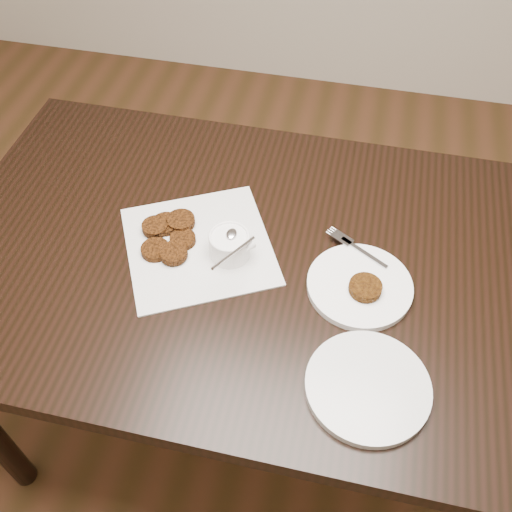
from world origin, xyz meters
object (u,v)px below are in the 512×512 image
Objects in this scene: table at (249,345)px; plate_with_patty at (360,283)px; napkin at (199,246)px; plate_empty at (368,387)px; sauce_ramekin at (229,235)px.

plate_with_patty is at bearing -9.07° from table.
napkin is (-0.11, -0.00, 0.38)m from table.
plate_empty reaches higher than napkin.
napkin is 0.47m from plate_empty.
plate_with_patty is 0.96× the size of plate_empty.
sauce_ramekin is 0.40m from plate_empty.
plate_with_patty is (0.24, -0.04, 0.39)m from table.
napkin is at bearing -178.63° from table.
sauce_ramekin is at bearing -161.60° from table.
plate_empty is at bearing -42.82° from table.
table is at bearing 1.37° from napkin.
plate_empty is at bearing -38.09° from sauce_ramekin.
sauce_ramekin reaches higher than table.
plate_with_patty is (0.28, -0.03, -0.05)m from sauce_ramekin.
table is at bearing 18.40° from sauce_ramekin.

